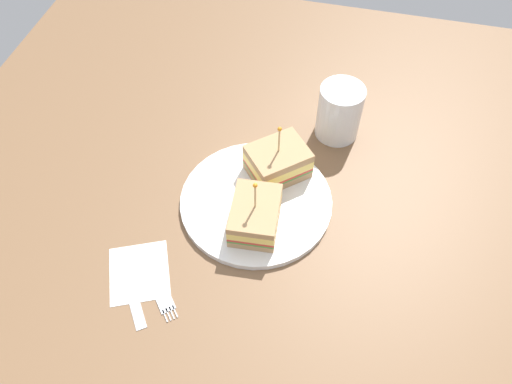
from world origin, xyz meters
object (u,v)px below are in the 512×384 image
plate (256,201)px  fork (160,290)px  knife (133,295)px  sandwich_half_back (278,162)px  drink_glass (339,114)px  napkin (139,272)px  sandwich_half_front (255,215)px

plate → fork: size_ratio=2.31×
fork → knife: (1.67, -3.63, 0.00)cm
sandwich_half_back → fork: size_ratio=1.11×
plate → drink_glass: drink_glass is taller
sandwich_half_back → fork: sandwich_half_back is taller
napkin → drink_glass: bearing=145.4°
napkin → fork: (2.08, 4.09, 0.10)cm
sandwich_half_front → napkin: bearing=-51.7°
sandwich_half_back → knife: 30.95cm
sandwich_half_back → drink_glass: bearing=146.7°
sandwich_half_front → drink_glass: sandwich_half_front is taller
plate → sandwich_half_front: size_ratio=2.40×
sandwich_half_front → sandwich_half_back: bearing=173.9°
knife → sandwich_half_front: bearing=137.1°
napkin → fork: size_ratio=0.90×
plate → sandwich_half_front: 5.58cm
sandwich_half_front → fork: bearing=-38.0°
sandwich_half_front → fork: sandwich_half_front is taller
sandwich_half_front → napkin: sandwich_half_front is taller
napkin → fork: 4.59cm
sandwich_half_front → sandwich_half_back: (-10.98, 1.18, 0.29)cm
sandwich_half_front → drink_glass: bearing=158.2°
drink_glass → knife: 45.94cm
plate → napkin: bearing=-40.3°
plate → sandwich_half_back: sandwich_half_back is taller
plate → sandwich_half_back: 7.47cm
drink_glass → napkin: (35.28, -24.31, -4.46)cm
knife → sandwich_half_back: bearing=149.5°
plate → sandwich_half_back: size_ratio=2.09×
fork → sandwich_half_back: bearing=154.2°
knife → drink_glass: bearing=148.6°
sandwich_half_back → drink_glass: 15.03cm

